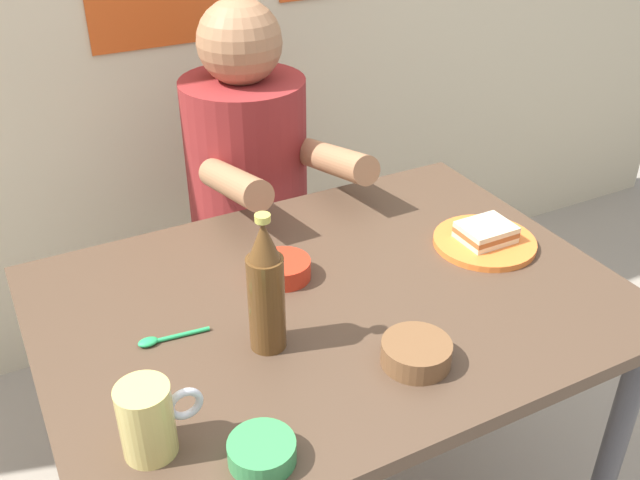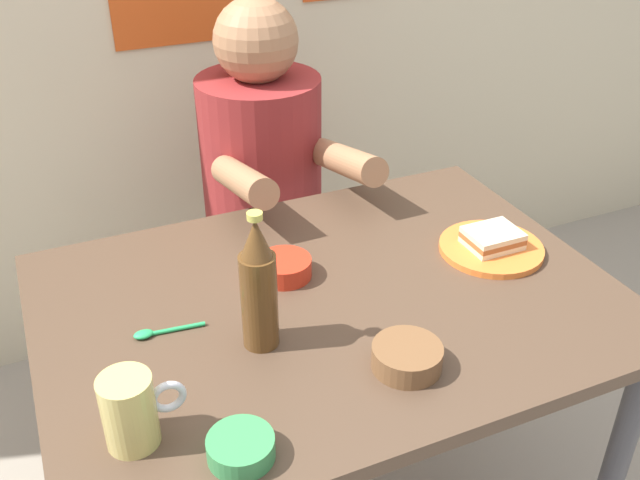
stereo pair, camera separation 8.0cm
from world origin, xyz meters
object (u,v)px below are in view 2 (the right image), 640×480
object	(u,v)px
beer_mug	(131,410)
beer_bottle	(259,287)
stool	(267,283)
condiment_bowl_brown	(407,356)
dining_table	(330,334)
sandwich	(493,238)
person_seated	(263,155)
plate_orange	(491,248)

from	to	relation	value
beer_mug	beer_bottle	size ratio (longest dim) A/B	0.48
stool	condiment_bowl_brown	bearing A→B (deg)	-93.33
condiment_bowl_brown	dining_table	bearing A→B (deg)	98.22
dining_table	condiment_bowl_brown	size ratio (longest dim) A/B	9.17
stool	sandwich	size ratio (longest dim) A/B	4.09
beer_bottle	sandwich	bearing A→B (deg)	9.19
person_seated	beer_bottle	world-z (taller)	person_seated
beer_mug	condiment_bowl_brown	distance (m)	0.45
condiment_bowl_brown	plate_orange	bearing A→B (deg)	35.52
dining_table	beer_mug	xyz separation A→B (m)	(-0.42, -0.22, 0.15)
stool	beer_bottle	xyz separation A→B (m)	(-0.25, -0.71, 0.51)
dining_table	condiment_bowl_brown	xyz separation A→B (m)	(0.03, -0.24, 0.12)
sandwich	beer_bottle	size ratio (longest dim) A/B	0.42
dining_table	beer_mug	bearing A→B (deg)	-152.63
condiment_bowl_brown	sandwich	bearing A→B (deg)	35.52
beer_bottle	plate_orange	bearing A→B (deg)	9.19
person_seated	beer_mug	size ratio (longest dim) A/B	5.71
beer_mug	beer_bottle	distance (m)	0.29
stool	condiment_bowl_brown	world-z (taller)	condiment_bowl_brown
stool	sandwich	world-z (taller)	sandwich
beer_mug	condiment_bowl_brown	xyz separation A→B (m)	(0.45, -0.02, -0.04)
person_seated	sandwich	world-z (taller)	person_seated
dining_table	beer_bottle	xyz separation A→B (m)	(-0.17, -0.08, 0.21)
dining_table	stool	world-z (taller)	dining_table
beer_bottle	stool	bearing A→B (deg)	70.30
plate_orange	sandwich	world-z (taller)	sandwich
plate_orange	beer_bottle	bearing A→B (deg)	-170.81
stool	person_seated	world-z (taller)	person_seated
plate_orange	sandwich	bearing A→B (deg)	-90.00
plate_orange	beer_bottle	xyz separation A→B (m)	(-0.55, -0.09, 0.11)
beer_bottle	dining_table	bearing A→B (deg)	24.31
dining_table	person_seated	xyz separation A→B (m)	(0.08, 0.62, 0.12)
plate_orange	condiment_bowl_brown	distance (m)	0.43
person_seated	beer_bottle	xyz separation A→B (m)	(-0.25, -0.69, 0.09)
person_seated	condiment_bowl_brown	bearing A→B (deg)	-93.37
sandwich	beer_mug	xyz separation A→B (m)	(-0.80, -0.23, 0.03)
stool	condiment_bowl_brown	xyz separation A→B (m)	(-0.05, -0.87, 0.41)
beer_mug	beer_bottle	world-z (taller)	beer_bottle
plate_orange	sandwich	size ratio (longest dim) A/B	2.00
beer_mug	stool	bearing A→B (deg)	59.35
condiment_bowl_brown	beer_bottle	bearing A→B (deg)	141.84
plate_orange	condiment_bowl_brown	bearing A→B (deg)	-144.48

